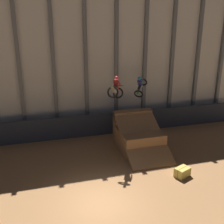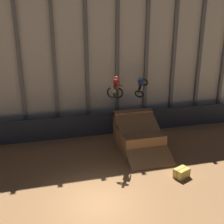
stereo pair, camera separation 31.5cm
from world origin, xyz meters
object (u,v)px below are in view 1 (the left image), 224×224
object	(u,v)px
hay_bale_trackside	(182,172)
rider_bike_left_air	(116,89)
dirt_ramp	(138,136)
rider_bike_right_air	(140,86)

from	to	relation	value
hay_bale_trackside	rider_bike_left_air	bearing A→B (deg)	128.96
rider_bike_left_air	dirt_ramp	bearing A→B (deg)	49.16
rider_bike_right_air	hay_bale_trackside	bearing A→B (deg)	-51.55
hay_bale_trackside	dirt_ramp	bearing A→B (deg)	104.86
dirt_ramp	rider_bike_left_air	distance (m)	4.31
rider_bike_left_air	rider_bike_right_air	size ratio (longest dim) A/B	1.01
dirt_ramp	rider_bike_right_air	distance (m)	4.10
rider_bike_right_air	dirt_ramp	bearing A→B (deg)	-76.72
rider_bike_left_air	hay_bale_trackside	distance (m)	6.61
dirt_ramp	hay_bale_trackside	bearing A→B (deg)	-75.14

